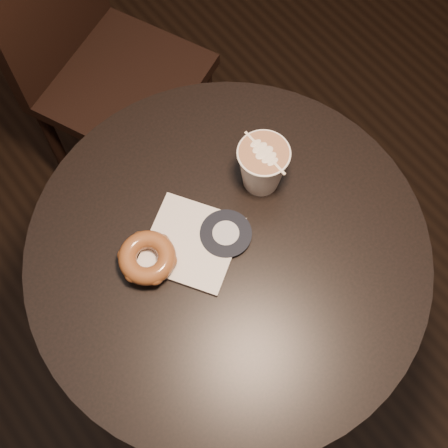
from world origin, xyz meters
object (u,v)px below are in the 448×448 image
object	(u,v)px
cafe_table	(227,286)
latte_cup	(262,167)
doughnut	(147,258)
pastry_bag	(191,243)
chair	(87,43)

from	to	relation	value
cafe_table	latte_cup	world-z (taller)	latte_cup
cafe_table	doughnut	size ratio (longest dim) A/B	7.72
cafe_table	pastry_bag	xyz separation A→B (m)	(-0.04, 0.05, 0.20)
cafe_table	doughnut	distance (m)	0.26
pastry_bag	latte_cup	size ratio (longest dim) A/B	1.47
chair	latte_cup	distance (m)	0.70
pastry_bag	cafe_table	bearing A→B (deg)	-80.17
doughnut	pastry_bag	bearing A→B (deg)	-12.53
cafe_table	doughnut	xyz separation A→B (m)	(-0.12, 0.06, 0.22)
cafe_table	pastry_bag	distance (m)	0.21
latte_cup	pastry_bag	bearing A→B (deg)	-173.04
doughnut	chair	bearing A→B (deg)	69.59
pastry_bag	latte_cup	distance (m)	0.18
cafe_table	chair	xyz separation A→B (m)	(0.12, 0.71, -0.03)
pastry_bag	doughnut	size ratio (longest dim) A/B	1.53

